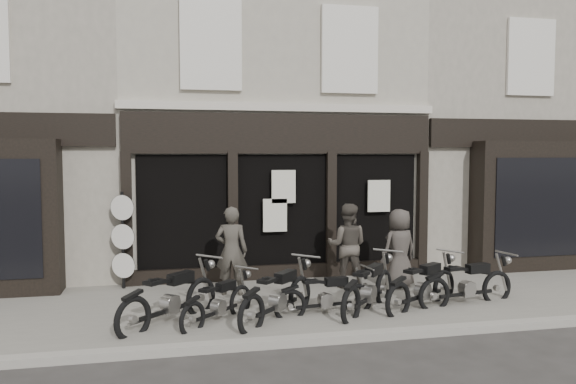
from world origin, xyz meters
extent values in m
plane|color=#2D2B28|center=(0.00, 0.00, 0.00)|extent=(90.00, 90.00, 0.00)
cube|color=slate|center=(0.00, 0.90, 0.06)|extent=(30.00, 4.20, 0.12)
cube|color=gray|center=(0.00, -1.25, 0.07)|extent=(30.00, 0.25, 0.13)
cube|color=#A8A190|center=(0.00, 6.00, 4.10)|extent=(7.20, 6.00, 8.20)
cube|color=black|center=(0.00, 2.92, 3.45)|extent=(7.10, 0.18, 0.90)
cube|color=black|center=(0.00, 2.98, 1.50)|extent=(6.50, 0.10, 2.95)
cube|color=black|center=(0.00, 2.91, 0.22)|extent=(7.10, 0.20, 0.44)
cube|color=beige|center=(0.00, 2.95, 4.05)|extent=(7.30, 0.22, 0.18)
cube|color=silver|center=(-1.60, 2.95, 5.40)|extent=(1.35, 0.12, 2.00)
cube|color=black|center=(-1.60, 2.98, 5.40)|extent=(1.05, 0.06, 1.70)
cube|color=silver|center=(1.60, 2.95, 5.40)|extent=(1.35, 0.12, 2.00)
cube|color=black|center=(1.60, 2.98, 5.40)|extent=(1.05, 0.06, 1.70)
cube|color=black|center=(-3.45, 2.90, 1.55)|extent=(0.22, 0.22, 3.00)
cube|color=black|center=(-1.15, 2.90, 1.55)|extent=(0.22, 0.22, 3.00)
cube|color=black|center=(1.15, 2.90, 1.55)|extent=(0.22, 0.22, 3.00)
cube|color=black|center=(3.45, 2.90, 1.55)|extent=(0.22, 0.22, 3.00)
cube|color=silver|center=(0.00, 2.80, 2.25)|extent=(0.55, 0.04, 0.75)
cube|color=silver|center=(2.30, 2.80, 2.00)|extent=(0.55, 0.04, 0.75)
cube|color=silver|center=(-0.20, 2.80, 1.60)|extent=(0.55, 0.04, 0.75)
cube|color=#9F9687|center=(-6.35, 6.00, 4.10)|extent=(5.50, 6.00, 8.20)
cube|color=#9F9687|center=(6.35, 6.00, 4.10)|extent=(5.50, 6.00, 8.20)
cube|color=black|center=(6.35, 2.65, 1.70)|extent=(3.20, 0.70, 3.20)
cube|color=black|center=(6.35, 2.30, 1.70)|extent=(2.60, 0.06, 2.40)
cube|color=black|center=(6.35, 2.95, 3.50)|extent=(5.40, 0.16, 0.70)
cube|color=silver|center=(6.35, 2.96, 5.40)|extent=(1.30, 0.10, 1.90)
cube|color=black|center=(6.35, 2.99, 5.40)|extent=(1.00, 0.06, 1.60)
torus|color=black|center=(-2.01, 0.57, 0.37)|extent=(0.60, 0.59, 0.75)
torus|color=black|center=(-3.15, -0.54, 0.37)|extent=(0.60, 0.59, 0.75)
cube|color=black|center=(-2.58, 0.01, 0.32)|extent=(0.97, 0.96, 0.07)
cube|color=#98948F|center=(-2.57, 0.03, 0.41)|extent=(0.33, 0.33, 0.29)
cube|color=black|center=(-2.38, 0.22, 0.83)|extent=(0.49, 0.49, 0.19)
cube|color=black|center=(-2.82, -0.22, 0.88)|extent=(0.39, 0.39, 0.07)
cylinder|color=#98948F|center=(-1.84, 0.74, 1.10)|extent=(0.48, 0.48, 0.04)
torus|color=black|center=(-1.31, 0.40, 0.30)|extent=(0.48, 0.49, 0.61)
torus|color=black|center=(-2.21, -0.53, 0.30)|extent=(0.48, 0.49, 0.61)
cube|color=black|center=(-1.76, -0.07, 0.26)|extent=(0.78, 0.80, 0.05)
cube|color=#98948F|center=(-1.75, -0.05, 0.34)|extent=(0.27, 0.27, 0.23)
cube|color=black|center=(-1.60, 0.10, 0.68)|extent=(0.40, 0.40, 0.15)
cube|color=black|center=(-1.95, -0.26, 0.71)|extent=(0.32, 0.32, 0.05)
cylinder|color=#98948F|center=(-1.17, 0.54, 0.89)|extent=(0.40, 0.39, 0.03)
torus|color=black|center=(-0.19, 0.41, 0.36)|extent=(0.57, 0.59, 0.73)
torus|color=black|center=(-1.27, -0.71, 0.36)|extent=(0.57, 0.59, 0.73)
cube|color=black|center=(-0.73, -0.15, 0.32)|extent=(0.92, 0.95, 0.06)
cube|color=#98948F|center=(-0.72, -0.14, 0.40)|extent=(0.32, 0.32, 0.28)
cube|color=black|center=(-0.54, 0.05, 0.81)|extent=(0.47, 0.48, 0.18)
cube|color=black|center=(-0.95, -0.38, 0.85)|extent=(0.38, 0.38, 0.06)
cylinder|color=#98948F|center=(-0.03, 0.57, 1.06)|extent=(0.47, 0.46, 0.04)
torus|color=black|center=(0.81, 0.04, 0.30)|extent=(0.62, 0.15, 0.62)
torus|color=black|center=(-0.49, -0.11, 0.30)|extent=(0.62, 0.15, 0.62)
cube|color=black|center=(0.16, -0.03, 0.27)|extent=(1.07, 0.17, 0.05)
cube|color=#98948F|center=(0.18, -0.03, 0.34)|extent=(0.23, 0.19, 0.24)
cube|color=black|center=(0.40, -0.01, 0.68)|extent=(0.43, 0.20, 0.15)
cube|color=black|center=(-0.11, -0.07, 0.72)|extent=(0.29, 0.21, 0.05)
cylinder|color=#98948F|center=(1.01, 0.06, 0.90)|extent=(0.09, 0.52, 0.03)
torus|color=black|center=(1.55, 0.59, 0.36)|extent=(0.57, 0.60, 0.73)
torus|color=black|center=(0.49, -0.55, 0.36)|extent=(0.57, 0.60, 0.73)
cube|color=black|center=(1.02, 0.02, 0.32)|extent=(0.91, 0.97, 0.06)
cube|color=#98948F|center=(1.04, 0.04, 0.40)|extent=(0.32, 0.32, 0.28)
cube|color=black|center=(1.21, 0.23, 0.81)|extent=(0.47, 0.49, 0.18)
cube|color=black|center=(0.80, -0.21, 0.85)|extent=(0.38, 0.38, 0.06)
cylinder|color=#98948F|center=(1.71, 0.77, 1.07)|extent=(0.48, 0.45, 0.04)
torus|color=black|center=(2.75, 0.42, 0.35)|extent=(0.66, 0.46, 0.72)
torus|color=black|center=(1.44, -0.38, 0.35)|extent=(0.66, 0.46, 0.72)
cube|color=black|center=(2.09, 0.02, 0.31)|extent=(1.10, 0.70, 0.06)
cube|color=#98948F|center=(2.11, 0.03, 0.40)|extent=(0.32, 0.29, 0.27)
cube|color=black|center=(2.33, 0.16, 0.80)|extent=(0.51, 0.41, 0.18)
cube|color=black|center=(1.82, -0.15, 0.84)|extent=(0.38, 0.35, 0.06)
cylinder|color=#98948F|center=(2.94, 0.54, 1.05)|extent=(0.35, 0.54, 0.04)
torus|color=black|center=(3.76, 0.16, 0.35)|extent=(0.71, 0.22, 0.70)
torus|color=black|center=(2.28, -0.10, 0.35)|extent=(0.71, 0.22, 0.70)
cube|color=black|center=(3.02, 0.03, 0.30)|extent=(1.22, 0.27, 0.06)
cube|color=#98948F|center=(3.04, 0.03, 0.39)|extent=(0.28, 0.23, 0.27)
cube|color=black|center=(3.28, 0.08, 0.78)|extent=(0.50, 0.26, 0.18)
cube|color=black|center=(2.71, -0.02, 0.82)|extent=(0.34, 0.26, 0.06)
cylinder|color=#98948F|center=(3.98, 0.20, 1.03)|extent=(0.14, 0.60, 0.04)
imported|color=#3F3A33|center=(-1.33, 1.65, 1.03)|extent=(0.74, 0.58, 1.81)
imported|color=#464039|center=(1.19, 1.78, 1.03)|extent=(1.07, 0.96, 1.81)
imported|color=#403A35|center=(2.28, 1.51, 0.97)|extent=(0.94, 0.74, 1.70)
cylinder|color=black|center=(-3.53, 2.67, 0.03)|extent=(0.34, 0.34, 0.06)
cylinder|color=black|center=(-3.53, 2.67, 1.10)|extent=(0.07, 0.07, 2.19)
cylinder|color=black|center=(-3.53, 2.64, 1.86)|extent=(0.50, 0.26, 0.53)
cylinder|color=silver|center=(-3.53, 2.62, 1.86)|extent=(0.49, 0.23, 0.53)
cylinder|color=black|center=(-3.53, 2.64, 1.24)|extent=(0.50, 0.26, 0.53)
cylinder|color=silver|center=(-3.53, 2.62, 1.24)|extent=(0.49, 0.23, 0.53)
cylinder|color=black|center=(-3.53, 2.64, 0.62)|extent=(0.50, 0.26, 0.53)
cylinder|color=silver|center=(-3.53, 2.62, 0.62)|extent=(0.49, 0.23, 0.53)
camera|label=1|loc=(-2.59, -9.64, 3.02)|focal=35.00mm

